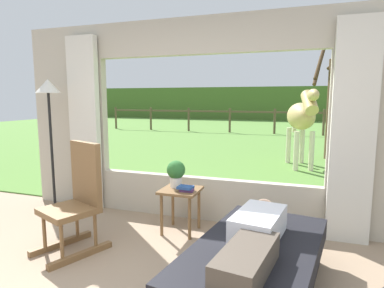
% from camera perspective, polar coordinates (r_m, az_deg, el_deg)
% --- Properties ---
extents(back_wall_with_window, '(5.20, 0.12, 2.55)m').
position_cam_1_polar(back_wall_with_window, '(4.11, 2.09, 3.60)').
color(back_wall_with_window, '#BCB29E').
rests_on(back_wall_with_window, ground_plane).
extents(curtain_panel_left, '(0.44, 0.10, 2.40)m').
position_cam_1_polar(curtain_panel_left, '(4.76, -18.31, 3.22)').
color(curtain_panel_left, silver).
rests_on(curtain_panel_left, ground_plane).
extents(curtain_panel_right, '(0.44, 0.10, 2.40)m').
position_cam_1_polar(curtain_panel_right, '(3.83, 26.41, 1.71)').
color(curtain_panel_right, silver).
rests_on(curtain_panel_right, ground_plane).
extents(outdoor_pasture_lawn, '(36.00, 21.68, 0.02)m').
position_cam_1_polar(outdoor_pasture_lawn, '(14.95, 14.31, 1.79)').
color(outdoor_pasture_lawn, '#568438').
rests_on(outdoor_pasture_lawn, ground_plane).
extents(distant_hill_ridge, '(36.00, 2.00, 2.40)m').
position_cam_1_polar(distant_hill_ridge, '(24.69, 16.32, 6.84)').
color(distant_hill_ridge, '#48682A').
rests_on(distant_hill_ridge, ground_plane).
extents(recliner_sofa, '(1.14, 1.81, 0.42)m').
position_cam_1_polar(recliner_sofa, '(2.81, 11.02, -20.72)').
color(recliner_sofa, black).
rests_on(recliner_sofa, ground_plane).
extents(reclining_person, '(0.42, 1.44, 0.22)m').
position_cam_1_polar(reclining_person, '(2.64, 11.04, -15.43)').
color(reclining_person, silver).
rests_on(reclining_person, recliner_sofa).
extents(rocking_chair, '(0.68, 0.80, 1.12)m').
position_cam_1_polar(rocking_chair, '(3.59, -19.46, -8.97)').
color(rocking_chair, brown).
rests_on(rocking_chair, ground_plane).
extents(side_table, '(0.44, 0.44, 0.52)m').
position_cam_1_polar(side_table, '(3.84, -2.01, -9.25)').
color(side_table, brown).
rests_on(side_table, ground_plane).
extents(potted_plant, '(0.22, 0.22, 0.32)m').
position_cam_1_polar(potted_plant, '(3.85, -2.82, -4.94)').
color(potted_plant, silver).
rests_on(potted_plant, side_table).
extents(book_stack, '(0.18, 0.15, 0.06)m').
position_cam_1_polar(book_stack, '(3.71, -1.04, -7.81)').
color(book_stack, '#59336B').
rests_on(book_stack, side_table).
extents(floor_lamp_left, '(0.32, 0.32, 1.82)m').
position_cam_1_polar(floor_lamp_left, '(4.75, -23.81, 6.15)').
color(floor_lamp_left, black).
rests_on(floor_lamp_left, ground_plane).
extents(horse, '(0.84, 1.82, 1.73)m').
position_cam_1_polar(horse, '(7.62, 18.70, 4.50)').
color(horse, tan).
rests_on(horse, outdoor_pasture_lawn).
extents(pasture_tree, '(1.37, 1.21, 3.12)m').
position_cam_1_polar(pasture_tree, '(9.02, 23.51, 6.34)').
color(pasture_tree, '#4C3823').
rests_on(pasture_tree, outdoor_pasture_lawn).
extents(pasture_fence_line, '(16.10, 0.10, 1.10)m').
position_cam_1_polar(pasture_fence_line, '(14.68, 14.34, 4.55)').
color(pasture_fence_line, brown).
rests_on(pasture_fence_line, outdoor_pasture_lawn).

